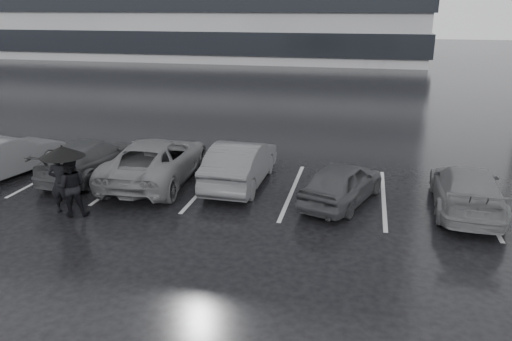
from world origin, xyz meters
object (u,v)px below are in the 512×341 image
Objects in this scene: car_west_c at (91,158)px; car_west_d at (5,156)px; car_west_b at (156,160)px; pedestrian_left at (61,183)px; pedestrian_right at (71,186)px; car_west_a at (240,163)px; car_main at (342,183)px; car_east at (467,189)px.

car_west_d is at bearing 16.17° from car_west_c.
car_west_b is at bearing -174.14° from car_west_c.
pedestrian_left is 0.40m from pedestrian_right.
pedestrian_right reaches higher than car_west_a.
car_main is at bearing -167.58° from car_west_d.
car_east is at bearing -166.81° from car_west_d.
car_west_a is at bearing -176.92° from car_west_b.
car_west_a is (-3.30, 0.91, 0.10)m from car_main.
car_west_b is 2.34m from car_west_c.
pedestrian_right is (-1.12, -3.16, 0.13)m from car_west_b.
car_west_c is 2.94m from car_west_d.
car_west_b reaches higher than car_east.
car_east is (14.77, 0.18, -0.07)m from car_west_d.
car_west_b is at bearing -130.28° from pedestrian_right.
pedestrian_left is at bearing 39.05° from car_west_a.
car_west_b is 5.26m from car_west_d.
car_main is at bearing -171.06° from pedestrian_left.
car_west_a is at bearing -159.31° from pedestrian_right.
car_west_d reaches higher than car_west_c.
car_west_b reaches higher than car_main.
car_west_c is (-8.42, 0.59, 0.02)m from car_main.
car_west_a reaches higher than car_east.
car_east is (9.54, -0.44, -0.08)m from car_west_b.
car_main is 0.83× the size of car_west_c.
pedestrian_right is at bearing 156.83° from pedestrian_left.
pedestrian_right reaches higher than car_west_d.
car_west_b is at bearing 6.86° from car_west_a.
pedestrian_left reaches higher than car_west_c.
pedestrian_right is (-10.67, -2.73, 0.21)m from car_east.
car_east is 2.47× the size of pedestrian_left.
car_east is (3.46, 0.19, 0.01)m from car_main.
car_west_d is 2.51× the size of pedestrian_right.
pedestrian_left is at bearing 16.38° from car_east.
car_west_c reaches higher than car_main.
car_east is (11.88, -0.40, -0.00)m from car_west_c.
car_west_d is 2.40× the size of pedestrian_left.
car_west_a is at bearing -150.87° from pedestrian_left.
car_west_a is at bearing -171.49° from car_west_c.
car_west_b is 3.42m from pedestrian_left.
car_west_b is 1.21× the size of car_west_d.
car_west_a reaches higher than car_west_c.
car_east is at bearing -177.00° from car_west_c.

